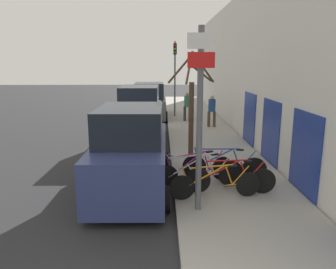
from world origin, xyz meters
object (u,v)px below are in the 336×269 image
signpost (200,116)px  parked_car_2 (149,103)px  street_tree (192,109)px  bicycle_2 (197,174)px  pedestrian_far (187,104)px  bicycle_4 (224,166)px  bicycle_1 (230,178)px  parked_car_1 (140,117)px  bicycle_0 (215,184)px  bicycle_3 (195,171)px  pedestrian_near (212,108)px  traffic_light (175,69)px  parked_car_0 (132,153)px

signpost → parked_car_2: 13.49m
street_tree → parked_car_2: bearing=100.9°
bicycle_2 → pedestrian_far: 10.44m
bicycle_4 → bicycle_1: bearing=-171.9°
bicycle_2 → bicycle_4: (0.84, 0.73, -0.01)m
parked_car_1 → bicycle_4: bearing=-62.5°
pedestrian_far → bicycle_0: bearing=99.6°
bicycle_3 → pedestrian_far: (0.53, 10.06, 0.57)m
parked_car_1 → pedestrian_near: 4.33m
signpost → bicycle_0: size_ratio=1.76×
bicycle_2 → bicycle_3: 0.36m
bicycle_4 → traffic_light: (-0.95, 11.45, 2.49)m
parked_car_1 → bicycle_3: bearing=-71.3°
bicycle_3 → bicycle_0: bearing=176.9°
parked_car_0 → pedestrian_near: parked_car_0 is taller
pedestrian_near → pedestrian_far: bearing=135.9°
street_tree → traffic_light: bearing=91.3°
signpost → bicycle_4: (0.93, 1.89, -1.72)m
bicycle_4 → street_tree: street_tree is taller
pedestrian_far → parked_car_1: bearing=71.8°
pedestrian_near → signpost: bearing=-86.2°
parked_car_2 → pedestrian_far: 2.83m
bicycle_4 → parked_car_2: size_ratio=0.50×
bicycle_1 → street_tree: (-0.71, 3.16, 1.32)m
bicycle_3 → traffic_light: 12.08m
parked_car_1 → bicycle_0: bearing=-70.5°
bicycle_1 → parked_car_0: bearing=78.0°
bicycle_3 → pedestrian_near: size_ratio=1.32×
bicycle_3 → parked_car_1: parked_car_1 is taller
signpost → traffic_light: bearing=90.1°
bicycle_0 → bicycle_2: bearing=29.0°
bicycle_2 → street_tree: size_ratio=0.70×
pedestrian_near → traffic_light: bearing=130.3°
bicycle_1 → traffic_light: bearing=7.0°
bicycle_2 → parked_car_1: size_ratio=0.54×
pedestrian_near → street_tree: (-1.55, -5.70, 0.76)m
signpost → parked_car_2: signpost is taller
bicycle_0 → bicycle_4: (0.44, 1.28, 0.03)m
bicycle_2 → parked_car_0: 1.81m
bicycle_2 → traffic_light: size_ratio=0.56×
pedestrian_far → traffic_light: (-0.64, 1.76, 1.93)m
bicycle_0 → pedestrian_far: bearing=-7.2°
street_tree → parked_car_1: bearing=121.9°
bicycle_4 → bicycle_0: bearing=170.3°
bicycle_1 → signpost: bearing=138.4°
bicycle_3 → pedestrian_far: size_ratio=1.31×
bicycle_0 → bicycle_3: bicycle_3 is taller
pedestrian_near → traffic_light: size_ratio=0.37×
bicycle_0 → parked_car_2: parked_car_2 is taller
bicycle_3 → traffic_light: traffic_light is taller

